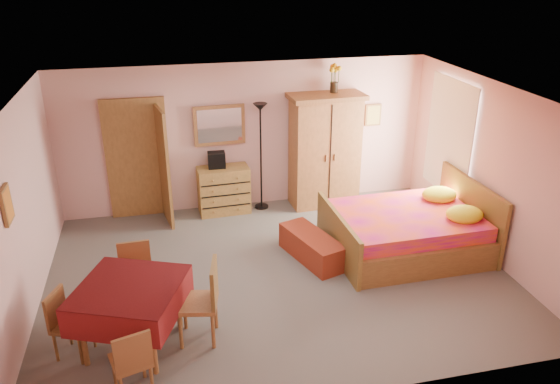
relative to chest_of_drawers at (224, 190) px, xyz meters
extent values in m
plane|color=#655F59|center=(0.48, -2.24, -0.42)|extent=(6.50, 6.50, 0.00)
plane|color=brown|center=(0.48, -2.24, 2.18)|extent=(6.50, 6.50, 0.00)
cube|color=#DAA39E|center=(0.48, 0.26, 0.88)|extent=(6.50, 0.10, 2.60)
cube|color=#DAA39E|center=(0.48, -4.74, 0.88)|extent=(6.50, 0.10, 2.60)
cube|color=#DAA39E|center=(-2.77, -2.24, 0.88)|extent=(0.10, 5.00, 2.60)
cube|color=#DAA39E|center=(3.73, -2.24, 0.88)|extent=(0.10, 5.00, 2.60)
cube|color=#9E6B35|center=(-1.42, 0.23, 0.60)|extent=(1.06, 0.12, 2.15)
cube|color=white|center=(3.69, -1.04, 1.03)|extent=(0.08, 1.40, 1.95)
cube|color=orange|center=(-2.74, -2.84, 1.28)|extent=(0.04, 0.32, 0.42)
cube|color=#D8BF59|center=(2.83, 0.23, 1.13)|extent=(0.30, 0.04, 0.40)
cube|color=#A27537|center=(0.00, 0.00, 0.00)|extent=(0.91, 0.49, 0.84)
cube|color=silver|center=(0.00, 0.21, 1.13)|extent=(0.89, 0.09, 0.70)
cube|color=black|center=(-0.10, 0.05, 0.56)|extent=(0.31, 0.23, 0.28)
cube|color=black|center=(0.68, 0.03, 0.55)|extent=(0.25, 0.25, 1.94)
cube|color=#A86938|center=(1.84, -0.03, 0.61)|extent=(1.34, 0.74, 2.05)
cube|color=gold|center=(1.99, 0.05, 1.88)|extent=(0.20, 0.20, 0.50)
cube|color=#C5137B|center=(2.53, -2.02, 0.11)|extent=(2.33, 1.85, 1.06)
cube|color=maroon|center=(1.07, -1.94, -0.22)|extent=(0.79, 1.28, 0.40)
cube|color=maroon|center=(-1.51, -3.41, -0.01)|extent=(1.47, 1.47, 0.83)
cube|color=#9B6234|center=(-1.52, -4.17, 0.00)|extent=(0.48, 0.48, 0.84)
cube|color=#AE7C3B|center=(-1.47, -2.68, 0.03)|extent=(0.42, 0.42, 0.90)
cube|color=brown|center=(-2.18, -3.41, -0.01)|extent=(0.49, 0.49, 0.82)
cube|color=#9C6334|center=(-0.76, -3.44, 0.09)|extent=(0.55, 0.55, 1.02)
camera|label=1|loc=(-1.01, -8.86, 3.83)|focal=35.00mm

